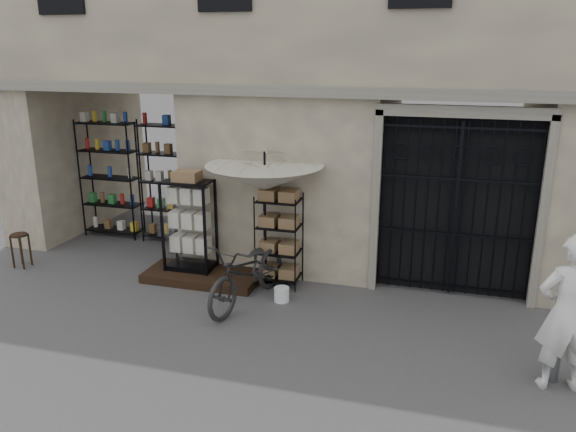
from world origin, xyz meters
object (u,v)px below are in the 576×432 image
(wire_rack, at_px, (279,241))
(bicycle, at_px, (249,303))
(market_umbrella, at_px, (265,171))
(steel_bollard, at_px, (555,350))
(wooden_stool, at_px, (21,250))
(display_cabinet, at_px, (190,230))
(shopkeeper, at_px, (556,386))
(white_bucket, at_px, (282,294))

(wire_rack, distance_m, bicycle, 1.18)
(market_umbrella, relative_size, bicycle, 1.35)
(steel_bollard, bearing_deg, wooden_stool, 171.54)
(display_cabinet, height_order, wire_rack, display_cabinet)
(shopkeeper, bearing_deg, wooden_stool, -22.27)
(white_bucket, bearing_deg, display_cabinet, 163.41)
(display_cabinet, xyz_separation_m, wire_rack, (1.60, 0.09, -0.08))
(display_cabinet, bearing_deg, wooden_stool, -179.24)
(white_bucket, height_order, shopkeeper, same)
(white_bucket, height_order, steel_bollard, steel_bollard)
(market_umbrella, xyz_separation_m, white_bucket, (0.47, -0.61, -1.87))
(display_cabinet, xyz_separation_m, wooden_stool, (-3.22, -0.46, -0.53))
(white_bucket, relative_size, wooden_stool, 0.38)
(steel_bollard, bearing_deg, white_bucket, 162.18)
(display_cabinet, bearing_deg, white_bucket, -23.88)
(display_cabinet, bearing_deg, shopkeeper, -25.79)
(wire_rack, height_order, bicycle, wire_rack)
(display_cabinet, relative_size, market_umbrella, 0.62)
(bicycle, distance_m, shopkeeper, 4.49)
(white_bucket, bearing_deg, shopkeeper, -19.40)
(display_cabinet, distance_m, market_umbrella, 1.77)
(display_cabinet, height_order, market_umbrella, market_umbrella)
(wooden_stool, bearing_deg, market_umbrella, 6.45)
(bicycle, relative_size, steel_bollard, 2.49)
(bicycle, height_order, shopkeeper, bicycle)
(display_cabinet, bearing_deg, wire_rack, -4.18)
(steel_bollard, bearing_deg, bicycle, 166.74)
(wire_rack, bearing_deg, market_umbrella, 179.88)
(market_umbrella, height_order, white_bucket, market_umbrella)
(market_umbrella, bearing_deg, wire_rack, 5.93)
(display_cabinet, distance_m, shopkeeper, 6.07)
(bicycle, distance_m, steel_bollard, 4.44)
(white_bucket, distance_m, wooden_stool, 5.06)
(market_umbrella, bearing_deg, display_cabinet, -177.36)
(wooden_stool, distance_m, shopkeeper, 9.03)
(display_cabinet, relative_size, shopkeeper, 0.89)
(shopkeeper, bearing_deg, white_bucket, -32.42)
(wooden_stool, xyz_separation_m, steel_bollard, (8.87, -1.32, 0.08))
(wire_rack, xyz_separation_m, shopkeeper, (4.09, -1.99, -0.78))
(wire_rack, height_order, wooden_stool, wire_rack)
(wire_rack, height_order, white_bucket, wire_rack)
(display_cabinet, bearing_deg, steel_bollard, -24.71)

